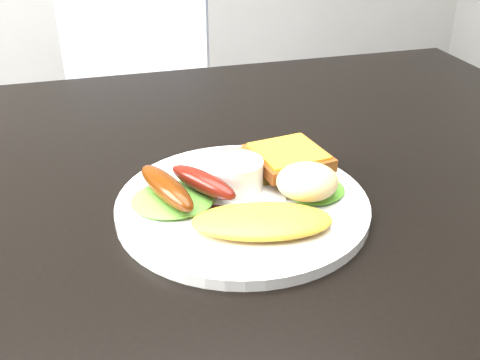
{
  "coord_description": "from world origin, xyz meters",
  "views": [
    {
      "loc": [
        -0.11,
        -0.61,
        1.08
      ],
      "look_at": [
        0.03,
        -0.1,
        0.78
      ],
      "focal_mm": 42.0,
      "sensor_mm": 36.0,
      "label": 1
    }
  ],
  "objects_px": {
    "plate": "(242,205)",
    "dining_chair": "(148,118)",
    "person": "(264,13)",
    "dining_table": "(196,184)"
  },
  "relations": [
    {
      "from": "person",
      "to": "dining_chair",
      "type": "bearing_deg",
      "value": -30.62
    },
    {
      "from": "plate",
      "to": "person",
      "type": "bearing_deg",
      "value": 70.75
    },
    {
      "from": "dining_chair",
      "to": "plate",
      "type": "xyz_separation_m",
      "value": [
        -0.0,
        -1.01,
        0.31
      ]
    },
    {
      "from": "person",
      "to": "plate",
      "type": "distance_m",
      "value": 0.94
    },
    {
      "from": "dining_table",
      "to": "person",
      "type": "xyz_separation_m",
      "value": [
        0.34,
        0.78,
        0.03
      ]
    },
    {
      "from": "dining_chair",
      "to": "dining_table",
      "type": "bearing_deg",
      "value": -70.94
    },
    {
      "from": "dining_table",
      "to": "person",
      "type": "relative_size",
      "value": 0.79
    },
    {
      "from": "dining_table",
      "to": "dining_chair",
      "type": "bearing_deg",
      "value": 87.79
    },
    {
      "from": "dining_chair",
      "to": "person",
      "type": "relative_size",
      "value": 0.3
    },
    {
      "from": "plate",
      "to": "dining_chair",
      "type": "bearing_deg",
      "value": 89.76
    }
  ]
}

